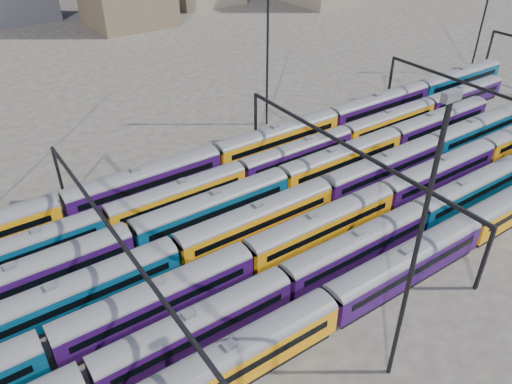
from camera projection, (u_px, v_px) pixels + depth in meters
ground at (281, 225)px, 60.50m from camera, size 500.00×500.00×0.00m
rake_0 at (329, 305)px, 45.91m from camera, size 125.32×3.06×5.15m
rake_1 at (284, 281)px, 48.79m from camera, size 117.38×2.86×4.81m
rake_2 at (247, 256)px, 51.70m from camera, size 122.03×2.98×5.01m
rake_3 at (257, 217)px, 57.31m from camera, size 103.40×3.03×5.10m
rake_4 at (131, 236)px, 54.45m from camera, size 124.03×3.02×5.09m
rake_5 at (178, 193)px, 61.94m from camera, size 132.04×2.76×4.63m
rake_6 at (216, 156)px, 69.27m from camera, size 128.26×3.13×5.27m
gantry_1 at (115, 240)px, 47.29m from camera, size 0.35×40.35×8.03m
gantry_2 at (347, 154)px, 61.52m from camera, size 0.35×40.35×8.03m
gantry_3 at (492, 99)px, 75.76m from camera, size 0.35×40.35×8.03m
mast_2 at (417, 246)px, 35.33m from camera, size 1.40×0.50×25.60m
mast_3 at (268, 41)px, 76.47m from camera, size 1.40×0.50×25.60m
mast_5 at (487, 3)px, 97.45m from camera, size 1.40×0.50×25.60m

